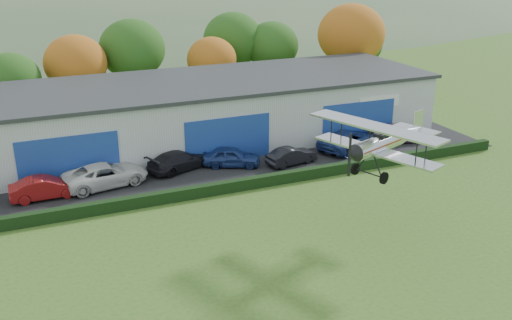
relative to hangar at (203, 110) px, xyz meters
name	(u,v)px	position (x,y,z in m)	size (l,w,h in m)	color
apron	(209,168)	(-2.00, -6.98, -2.63)	(48.00, 9.00, 0.05)	black
hedge	(231,186)	(-2.00, -11.78, -2.26)	(46.00, 0.60, 0.80)	black
hangar	(203,110)	(0.00, 0.00, 0.00)	(40.60, 12.60, 5.30)	#B2B7BC
tree_belt	(124,56)	(-4.15, 12.64, 2.95)	(75.70, 13.22, 10.12)	#3D2614
distant_hills	(33,67)	(-9.38, 112.02, -15.70)	(430.00, 196.00, 56.00)	#4C6642
car_1	(45,188)	(-13.91, -7.97, -1.85)	(1.59, 4.57, 1.51)	maroon
car_2	(106,175)	(-9.78, -7.38, -1.78)	(2.74, 5.94, 1.65)	silver
car_3	(179,160)	(-4.10, -6.40, -1.85)	(2.11, 5.20, 1.51)	black
car_4	(231,157)	(-0.20, -7.23, -1.85)	(1.78, 4.42, 1.51)	navy
car_5	(291,156)	(4.25, -8.68, -1.93)	(1.42, 4.08, 1.35)	black
car_6	(348,140)	(10.20, -7.31, -1.79)	(2.72, 5.90, 1.64)	navy
car_7	(398,133)	(15.27, -7.33, -1.84)	(2.14, 5.27, 1.53)	gray
biplane	(385,140)	(4.37, -20.26, 2.86)	(7.43, 8.35, 3.16)	silver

